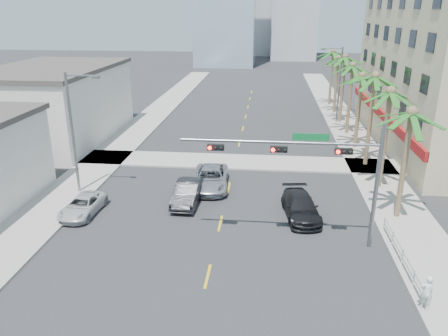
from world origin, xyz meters
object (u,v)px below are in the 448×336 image
(car_lane_left, at_px, (187,193))
(pedestrian, at_px, (427,292))
(car_parked_far, at_px, (83,206))
(car_lane_center, at_px, (211,178))
(traffic_signal_mast, at_px, (320,163))
(car_lane_right, at_px, (301,207))

(car_lane_left, relative_size, pedestrian, 2.78)
(car_parked_far, bearing_deg, car_lane_center, 37.48)
(car_lane_left, height_order, pedestrian, pedestrian)
(pedestrian, bearing_deg, traffic_signal_mast, -56.50)
(traffic_signal_mast, xyz_separation_m, car_lane_center, (-7.18, 7.99, -4.28))
(car_lane_center, xyz_separation_m, car_lane_right, (6.62, -4.43, -0.04))
(car_parked_far, xyz_separation_m, pedestrian, (19.70, -8.14, 0.39))
(traffic_signal_mast, bearing_deg, car_lane_right, 98.90)
(pedestrian, bearing_deg, car_parked_far, -27.62)
(car_lane_right, height_order, pedestrian, pedestrian)
(pedestrian, bearing_deg, car_lane_right, -66.31)
(car_parked_far, distance_m, car_lane_center, 9.72)
(car_lane_left, relative_size, car_lane_center, 0.84)
(car_lane_center, bearing_deg, traffic_signal_mast, -52.38)
(car_lane_left, bearing_deg, car_parked_far, -158.59)
(car_lane_right, bearing_deg, car_lane_center, 138.35)
(car_lane_center, height_order, car_lane_right, car_lane_center)
(car_parked_far, relative_size, car_lane_center, 0.78)
(car_lane_center, bearing_deg, car_lane_left, -117.63)
(traffic_signal_mast, height_order, pedestrian, traffic_signal_mast)
(car_lane_right, distance_m, pedestrian, 10.51)
(traffic_signal_mast, relative_size, car_lane_center, 1.98)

